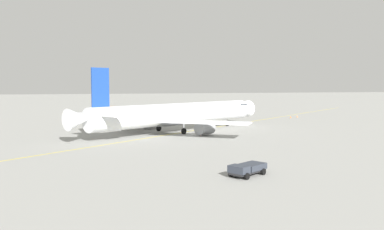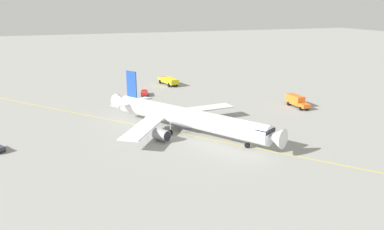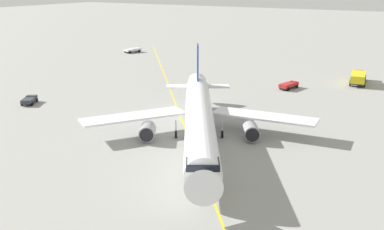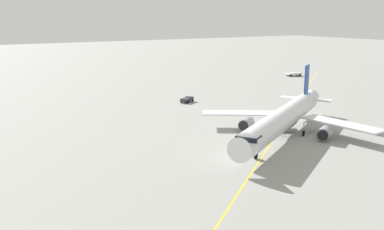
{
  "view_description": "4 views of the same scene",
  "coord_description": "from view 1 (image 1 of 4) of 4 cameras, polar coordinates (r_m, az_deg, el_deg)",
  "views": [
    {
      "loc": [
        72.17,
        -15.04,
        9.14
      ],
      "look_at": [
        -0.45,
        4.89,
        3.33
      ],
      "focal_mm": 38.17,
      "sensor_mm": 36.0,
      "label": 1
    },
    {
      "loc": [
        24.29,
        79.11,
        26.89
      ],
      "look_at": [
        -3.2,
        4.22,
        4.32
      ],
      "focal_mm": 36.86,
      "sensor_mm": 36.0,
      "label": 2
    },
    {
      "loc": [
        -33.55,
        56.52,
        22.44
      ],
      "look_at": [
        0.33,
        -0.27,
        2.8
      ],
      "focal_mm": 42.97,
      "sensor_mm": 36.0,
      "label": 3
    },
    {
      "loc": [
        -61.65,
        59.07,
        22.14
      ],
      "look_at": [
        7.11,
        16.6,
        3.83
      ],
      "focal_mm": 41.48,
      "sensor_mm": 36.0,
      "label": 4
    }
  ],
  "objects": [
    {
      "name": "ground_plane",
      "position": [
        74.29,
        -3.55,
        -2.66
      ],
      "size": [
        600.0,
        600.0,
        0.0
      ],
      "primitive_type": "plane",
      "color": "gray"
    },
    {
      "name": "safety_cone_near",
      "position": [
        111.62,
        13.61,
        -0.27
      ],
      "size": [
        0.36,
        0.36,
        0.55
      ],
      "color": "orange",
      "rests_on": "ground_plane"
    },
    {
      "name": "taxiway_centreline",
      "position": [
        75.43,
        -1.99,
        -2.54
      ],
      "size": [
        124.82,
        156.55,
        0.01
      ],
      "rotation": [
        0.0,
        0.0,
        2.24
      ],
      "color": "yellow",
      "rests_on": "ground_plane"
    },
    {
      "name": "baggage_truck_truck",
      "position": [
        41.18,
        7.75,
        -7.43
      ],
      "size": [
        3.81,
        4.57,
        1.22
      ],
      "rotation": [
        0.0,
        0.0,
        5.27
      ],
      "color": "#232326",
      "rests_on": "ground_plane"
    },
    {
      "name": "catering_truck_truck",
      "position": [
        110.43,
        -11.65,
        0.44
      ],
      "size": [
        2.61,
        8.4,
        3.1
      ],
      "rotation": [
        0.0,
        0.0,
        1.57
      ],
      "color": "#232326",
      "rests_on": "ground_plane"
    },
    {
      "name": "airliner_main",
      "position": [
        76.86,
        -2.22,
        0.01
      ],
      "size": [
        30.81,
        40.76,
        11.64
      ],
      "rotation": [
        0.0,
        0.0,
        2.11
      ],
      "color": "white",
      "rests_on": "ground_plane"
    },
    {
      "name": "safety_cone_mid",
      "position": [
        114.73,
        14.48,
        -0.16
      ],
      "size": [
        0.36,
        0.36,
        0.55
      ],
      "color": "orange",
      "rests_on": "ground_plane"
    }
  ]
}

